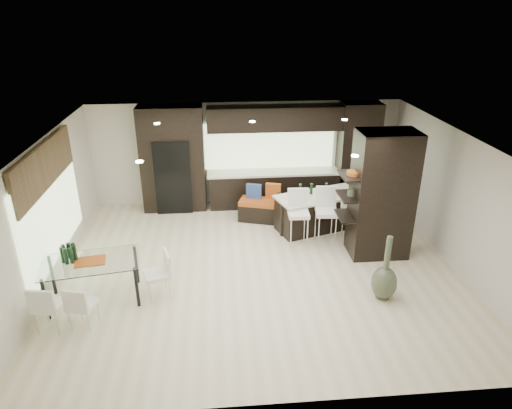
{
  "coord_description": "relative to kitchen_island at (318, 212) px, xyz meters",
  "views": [
    {
      "loc": [
        -0.75,
        -8.02,
        4.99
      ],
      "look_at": [
        0.0,
        0.6,
        1.15
      ],
      "focal_mm": 32.0,
      "sensor_mm": 36.0,
      "label": 1
    }
  ],
  "objects": [
    {
      "name": "stool_left",
      "position": [
        -0.62,
        -0.76,
        0.09
      ],
      "size": [
        0.47,
        0.47,
        1.03
      ],
      "primitive_type": "cube",
      "rotation": [
        0.0,
        0.0,
        -0.04
      ],
      "color": "white",
      "rests_on": "ground"
    },
    {
      "name": "stool_right",
      "position": [
        0.62,
        -0.76,
        0.08
      ],
      "size": [
        0.5,
        0.5,
        1.01
      ],
      "primitive_type": "cube",
      "rotation": [
        0.0,
        0.0,
        0.13
      ],
      "color": "white",
      "rests_on": "ground"
    },
    {
      "name": "partition_column",
      "position": [
        1.01,
        -1.28,
        0.93
      ],
      "size": [
        1.2,
        0.8,
        2.7
      ],
      "primitive_type": "cube",
      "color": "black",
      "rests_on": "ground"
    },
    {
      "name": "bench",
      "position": [
        -1.16,
        0.5,
        -0.15
      ],
      "size": [
        1.49,
        0.92,
        0.53
      ],
      "primitive_type": "cube",
      "rotation": [
        0.0,
        0.0,
        -0.3
      ],
      "color": "black",
      "rests_on": "ground"
    },
    {
      "name": "chair_far",
      "position": [
        -5.17,
        -3.3,
        -0.02
      ],
      "size": [
        0.5,
        0.5,
        0.81
      ],
      "primitive_type": "cube",
      "rotation": [
        0.0,
        0.0,
        -0.14
      ],
      "color": "white",
      "rests_on": "ground"
    },
    {
      "name": "kitchen_island",
      "position": [
        0.0,
        0.0,
        0.0
      ],
      "size": [
        2.2,
        1.47,
        0.84
      ],
      "primitive_type": "cube",
      "rotation": [
        0.0,
        0.0,
        0.32
      ],
      "color": "black",
      "rests_on": "ground"
    },
    {
      "name": "chair_end",
      "position": [
        -3.52,
        -2.53,
        -0.01
      ],
      "size": [
        0.55,
        0.55,
        0.82
      ],
      "primitive_type": "cube",
      "rotation": [
        0.0,
        0.0,
        1.86
      ],
      "color": "white",
      "rests_on": "ground"
    },
    {
      "name": "stone_accent",
      "position": [
        -5.52,
        -1.48,
        1.83
      ],
      "size": [
        0.08,
        3.0,
        0.8
      ],
      "primitive_type": "cube",
      "color": "brown",
      "rests_on": "left_wall"
    },
    {
      "name": "ground",
      "position": [
        -1.59,
        -1.68,
        -0.42
      ],
      "size": [
        8.0,
        8.0,
        0.0
      ],
      "primitive_type": "plane",
      "color": "beige",
      "rests_on": "ground"
    },
    {
      "name": "left_wall",
      "position": [
        -5.59,
        -1.68,
        0.93
      ],
      "size": [
        0.02,
        7.0,
        2.7
      ],
      "primitive_type": "cube",
      "color": "beige",
      "rests_on": "ground"
    },
    {
      "name": "ceiling",
      "position": [
        -1.59,
        -1.68,
        2.28
      ],
      "size": [
        8.0,
        7.0,
        0.02
      ],
      "primitive_type": "cube",
      "color": "white",
      "rests_on": "ground"
    },
    {
      "name": "floor_vase",
      "position": [
        0.59,
        -2.93,
        0.21
      ],
      "size": [
        0.56,
        0.56,
        1.27
      ],
      "primitive_type": null,
      "rotation": [
        0.0,
        0.0,
        0.24
      ],
      "color": "#414E38",
      "rests_on": "ground"
    },
    {
      "name": "refrigerator",
      "position": [
        -3.49,
        1.44,
        0.53
      ],
      "size": [
        0.9,
        0.68,
        1.9
      ],
      "primitive_type": "cube",
      "color": "black",
      "rests_on": "ground"
    },
    {
      "name": "stool_mid",
      "position": [
        0.0,
        -0.77,
        0.1
      ],
      "size": [
        0.51,
        0.51,
        1.05
      ],
      "primitive_type": "cube",
      "rotation": [
        0.0,
        0.0,
        -0.1
      ],
      "color": "white",
      "rests_on": "ground"
    },
    {
      "name": "dining_table",
      "position": [
        -4.65,
        -2.53,
        -0.02
      ],
      "size": [
        1.79,
        1.19,
        0.8
      ],
      "primitive_type": "cube",
      "rotation": [
        0.0,
        0.0,
        0.16
      ],
      "color": "white",
      "rests_on": "ground"
    },
    {
      "name": "window_left",
      "position": [
        -5.55,
        -1.48,
        0.93
      ],
      "size": [
        0.04,
        3.2,
        1.9
      ],
      "primitive_type": "cube",
      "color": "#B2D199",
      "rests_on": "left_wall"
    },
    {
      "name": "right_wall",
      "position": [
        2.41,
        -1.68,
        0.93
      ],
      "size": [
        0.02,
        7.0,
        2.7
      ],
      "primitive_type": "cube",
      "color": "beige",
      "rests_on": "ground"
    },
    {
      "name": "back_cabinetry",
      "position": [
        -1.09,
        1.49,
        0.93
      ],
      "size": [
        6.8,
        0.68,
        2.7
      ],
      "primitive_type": "cube",
      "color": "black",
      "rests_on": "ground"
    },
    {
      "name": "ceiling_spots",
      "position": [
        -1.59,
        -1.43,
        2.26
      ],
      "size": [
        4.0,
        3.0,
        0.02
      ],
      "primitive_type": "cube",
      "color": "white",
      "rests_on": "ceiling"
    },
    {
      "name": "window_back",
      "position": [
        -0.99,
        1.78,
        1.13
      ],
      "size": [
        3.4,
        0.04,
        1.2
      ],
      "primitive_type": "cube",
      "color": "#B2D199",
      "rests_on": "back_wall"
    },
    {
      "name": "back_wall",
      "position": [
        -1.59,
        1.82,
        0.93
      ],
      "size": [
        8.0,
        0.02,
        2.7
      ],
      "primitive_type": "cube",
      "color": "beige",
      "rests_on": "ground"
    },
    {
      "name": "chair_near",
      "position": [
        -4.65,
        -3.28,
        -0.04
      ],
      "size": [
        0.5,
        0.5,
        0.76
      ],
      "primitive_type": "cube",
      "rotation": [
        0.0,
        0.0,
        -0.25
      ],
      "color": "white",
      "rests_on": "ground"
    }
  ]
}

